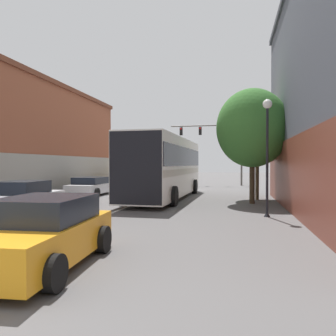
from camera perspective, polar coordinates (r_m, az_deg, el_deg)
name	(u,v)px	position (r m, az deg, el deg)	size (l,w,h in m)	color
lane_center_line	(152,197)	(20.65, -2.82, -5.09)	(0.14, 45.67, 0.01)	silver
bus	(165,165)	(19.87, -0.44, 0.51)	(3.00, 11.53, 3.61)	silver
hatchback_foreground	(41,233)	(7.25, -21.17, -10.58)	(2.23, 3.97, 1.40)	orange
parked_car_left_near	(124,180)	(28.80, -7.61, -2.14)	(2.11, 4.76, 1.43)	orange
parked_car_left_mid	(92,186)	(22.64, -13.13, -3.12)	(2.13, 4.45, 1.22)	silver
parked_car_left_far	(24,197)	(15.75, -23.72, -4.64)	(2.23, 4.06, 1.34)	silver
parked_car_left_distant	(146,178)	(34.06, -3.77, -1.73)	(2.05, 4.32, 1.38)	slate
traffic_signal_gantry	(217,139)	(32.85, 8.56, 5.09)	(7.12, 0.36, 6.23)	#514C47
street_lamp	(267,142)	(13.50, 16.90, 4.43)	(0.37, 0.37, 4.63)	black
street_tree_near	(252,128)	(17.90, 14.47, 6.74)	(3.77, 3.39, 6.06)	#3D2D1E
street_tree_far	(257,129)	(19.93, 15.29, 6.54)	(3.83, 3.44, 6.23)	brown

